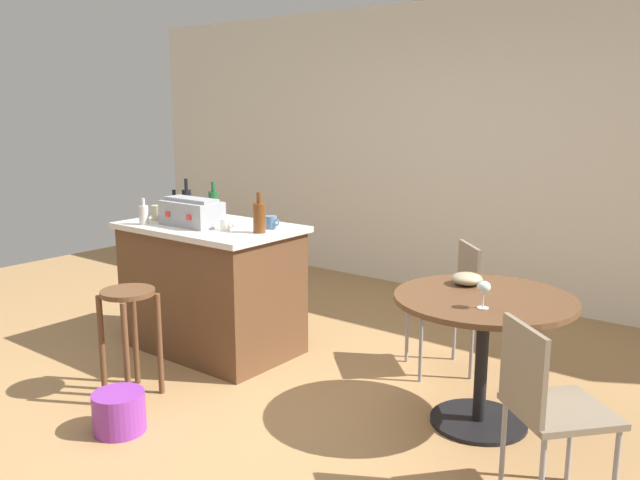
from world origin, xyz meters
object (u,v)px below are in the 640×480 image
object	(u,v)px
bottle_1	(214,204)
cup_0	(157,213)
bottle_3	(259,217)
serving_bowl	(467,279)
bottle_0	(144,214)
folding_chair_near	(546,401)
cup_2	(226,224)
cup_3	(203,209)
wooden_stool	(129,320)
bottle_2	(175,207)
wine_glass	(484,288)
bottle_4	(187,203)
cup_1	(271,222)
folding_chair_far	(450,297)
toolbox	(192,212)
dining_table	(483,327)
kitchen_island	(212,287)
plastic_bucket	(119,412)

from	to	relation	value
bottle_1	cup_0	size ratio (longest dim) A/B	2.23
bottle_3	serving_bowl	world-z (taller)	bottle_3
bottle_0	folding_chair_near	bearing A→B (deg)	-3.59
bottle_0	bottle_1	distance (m)	0.54
cup_2	cup_3	bearing A→B (deg)	151.11
wooden_stool	cup_2	distance (m)	0.91
folding_chair_near	bottle_3	size ratio (longest dim) A/B	3.15
bottle_2	serving_bowl	size ratio (longest dim) A/B	1.16
bottle_3	bottle_2	bearing A→B (deg)	176.07
folding_chair_near	wine_glass	xyz separation A→B (m)	(-0.47, 0.37, 0.34)
bottle_4	wine_glass	xyz separation A→B (m)	(2.47, -0.20, -0.19)
cup_1	wine_glass	size ratio (longest dim) A/B	0.82
folding_chair_far	bottle_2	world-z (taller)	bottle_2
toolbox	bottle_4	world-z (taller)	bottle_4
wooden_stool	cup_0	xyz separation A→B (m)	(-0.64, 0.75, 0.50)
wooden_stool	dining_table	xyz separation A→B (m)	(1.85, 0.96, 0.08)
cup_0	cup_3	bearing A→B (deg)	71.74
dining_table	wine_glass	world-z (taller)	wine_glass
bottle_2	bottle_1	bearing A→B (deg)	35.06
dining_table	toolbox	distance (m)	2.17
folding_chair_far	wine_glass	distance (m)	1.04
bottle_3	cup_1	bearing A→B (deg)	102.76
bottle_1	cup_0	world-z (taller)	bottle_1
cup_0	cup_2	bearing A→B (deg)	1.79
dining_table	bottle_1	size ratio (longest dim) A/B	3.61
bottle_2	cup_3	xyz separation A→B (m)	(0.11, 0.18, -0.03)
kitchen_island	bottle_4	world-z (taller)	bottle_4
bottle_0	bottle_3	xyz separation A→B (m)	(0.86, 0.27, 0.03)
folding_chair_far	toolbox	size ratio (longest dim) A/B	1.96
folding_chair_near	wine_glass	distance (m)	0.69
folding_chair_near	toolbox	distance (m)	2.73
toolbox	bottle_0	xyz separation A→B (m)	(-0.31, -0.18, -0.02)
cup_3	serving_bowl	bearing A→B (deg)	0.73
folding_chair_near	bottle_4	distance (m)	3.05
cup_2	cup_3	distance (m)	0.67
bottle_3	cup_1	distance (m)	0.17
cup_3	wine_glass	world-z (taller)	cup_3
bottle_4	dining_table	bearing A→B (deg)	0.18
bottle_2	plastic_bucket	xyz separation A→B (m)	(0.97, -1.25, -0.90)
toolbox	bottle_1	world-z (taller)	bottle_1
bottle_3	serving_bowl	size ratio (longest dim) A/B	1.51
toolbox	wine_glass	size ratio (longest dim) A/B	3.07
wooden_stool	kitchen_island	bearing A→B (deg)	102.89
wine_glass	plastic_bucket	size ratio (longest dim) A/B	0.50
kitchen_island	cup_2	size ratio (longest dim) A/B	10.98
serving_bowl	cup_1	bearing A→B (deg)	-175.09
kitchen_island	plastic_bucket	xyz separation A→B (m)	(0.53, -1.19, -0.35)
cup_0	bottle_3	bearing A→B (deg)	5.91
wooden_stool	bottle_1	world-z (taller)	bottle_1
cup_2	bottle_3	bearing A→B (deg)	17.49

